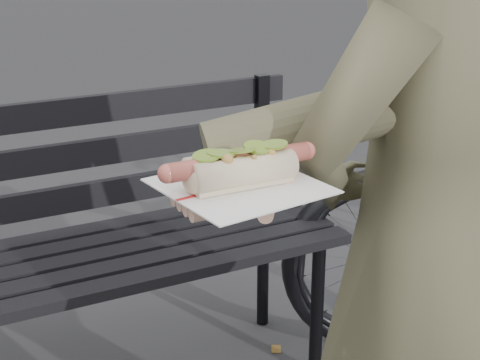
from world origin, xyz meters
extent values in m
cylinder|color=black|center=(0.78, 0.79, 0.23)|extent=(0.04, 0.04, 0.45)
cylinder|color=black|center=(0.78, 1.13, 0.23)|extent=(0.04, 0.04, 0.45)
cube|color=black|center=(0.11, 0.78, 0.47)|extent=(1.50, 0.07, 0.03)
cube|color=black|center=(0.11, 0.87, 0.47)|extent=(1.50, 0.07, 0.03)
cube|color=black|center=(0.11, 0.96, 0.47)|extent=(1.50, 0.07, 0.03)
cube|color=black|center=(0.11, 1.05, 0.47)|extent=(1.50, 0.07, 0.03)
cube|color=black|center=(0.11, 1.14, 0.47)|extent=(1.50, 0.07, 0.03)
cube|color=black|center=(0.78, 1.15, 0.67)|extent=(0.04, 0.03, 0.42)
cube|color=black|center=(0.11, 1.17, 0.57)|extent=(1.50, 0.02, 0.08)
cube|color=black|center=(0.11, 1.17, 0.70)|extent=(1.50, 0.02, 0.08)
cube|color=black|center=(0.11, 1.17, 0.83)|extent=(1.50, 0.02, 0.08)
imported|color=brown|center=(0.48, 0.02, 0.80)|extent=(0.64, 0.48, 1.61)
cylinder|color=brown|center=(0.34, 0.02, 1.08)|extent=(0.51, 0.23, 0.19)
cylinder|color=#D8A384|center=(0.13, -0.04, 1.02)|extent=(0.09, 0.08, 0.07)
ellipsoid|color=#D8A384|center=(0.09, -0.05, 1.01)|extent=(0.10, 0.12, 0.03)
cylinder|color=#D8A384|center=(0.03, -0.08, 1.01)|extent=(0.06, 0.02, 0.02)
cylinder|color=#D8A384|center=(0.03, -0.06, 1.01)|extent=(0.06, 0.02, 0.02)
cylinder|color=#D8A384|center=(0.03, -0.04, 1.01)|extent=(0.06, 0.02, 0.02)
cylinder|color=#D8A384|center=(0.03, -0.02, 1.01)|extent=(0.06, 0.02, 0.02)
cylinder|color=#D8A384|center=(0.10, -0.11, 1.01)|extent=(0.04, 0.05, 0.02)
cube|color=white|center=(0.09, -0.05, 1.03)|extent=(0.21, 0.21, 0.00)
cube|color=#B21E1E|center=(0.09, -0.05, 1.03)|extent=(0.19, 0.03, 0.00)
cylinder|color=#BB5548|center=(0.09, -0.05, 1.06)|extent=(0.20, 0.03, 0.02)
sphere|color=#BB5548|center=(-0.01, -0.05, 1.06)|extent=(0.03, 0.03, 0.02)
sphere|color=#BB5548|center=(0.19, -0.05, 1.06)|extent=(0.03, 0.03, 0.02)
sphere|color=#9E6B2D|center=(0.13, -0.07, 1.07)|extent=(0.01, 0.01, 0.01)
sphere|color=#9E6B2D|center=(0.14, -0.05, 1.07)|extent=(0.01, 0.01, 0.01)
sphere|color=#9E6B2D|center=(0.14, -0.05, 1.07)|extent=(0.01, 0.01, 0.01)
sphere|color=#9E6B2D|center=(0.12, -0.06, 1.07)|extent=(0.01, 0.01, 0.01)
sphere|color=#9E6B2D|center=(0.08, -0.06, 1.07)|extent=(0.01, 0.01, 0.01)
sphere|color=#9E6B2D|center=(0.08, -0.07, 1.07)|extent=(0.01, 0.01, 0.01)
sphere|color=#9E6B2D|center=(0.09, -0.04, 1.07)|extent=(0.01, 0.01, 0.01)
sphere|color=#9E6B2D|center=(0.13, -0.07, 1.07)|extent=(0.01, 0.01, 0.01)
sphere|color=#9E6B2D|center=(0.08, -0.06, 1.07)|extent=(0.01, 0.01, 0.01)
sphere|color=#9E6B2D|center=(0.13, -0.05, 1.07)|extent=(0.01, 0.01, 0.01)
sphere|color=#9E6B2D|center=(0.12, -0.05, 1.07)|extent=(0.01, 0.01, 0.01)
sphere|color=#9E6B2D|center=(0.10, -0.07, 1.07)|extent=(0.01, 0.01, 0.01)
sphere|color=#9E6B2D|center=(0.12, -0.06, 1.07)|extent=(0.01, 0.01, 0.01)
sphere|color=#9E6B2D|center=(0.06, -0.05, 1.07)|extent=(0.01, 0.01, 0.01)
sphere|color=#9E6B2D|center=(0.08, -0.05, 1.07)|extent=(0.01, 0.01, 0.01)
sphere|color=#9E6B2D|center=(0.09, -0.07, 1.07)|extent=(0.01, 0.01, 0.01)
sphere|color=#9E6B2D|center=(0.11, -0.06, 1.07)|extent=(0.01, 0.01, 0.01)
sphere|color=#9E6B2D|center=(0.05, -0.06, 1.07)|extent=(0.01, 0.01, 0.01)
sphere|color=#9E6B2D|center=(0.15, -0.04, 1.07)|extent=(0.01, 0.01, 0.01)
sphere|color=#9E6B2D|center=(0.08, -0.06, 1.07)|extent=(0.01, 0.01, 0.01)
sphere|color=#9E6B2D|center=(0.07, -0.05, 1.07)|extent=(0.01, 0.01, 0.01)
sphere|color=#9E6B2D|center=(0.11, -0.06, 1.07)|extent=(0.01, 0.01, 0.01)
sphere|color=#9E6B2D|center=(0.06, -0.07, 1.07)|extent=(0.01, 0.01, 0.01)
sphere|color=#9E6B2D|center=(0.08, -0.06, 1.07)|extent=(0.01, 0.01, 0.01)
sphere|color=#9E6B2D|center=(0.06, -0.05, 1.07)|extent=(0.01, 0.01, 0.01)
sphere|color=#9E6B2D|center=(0.05, -0.05, 1.07)|extent=(0.01, 0.01, 0.01)
cylinder|color=olive|center=(0.04, -0.05, 1.08)|extent=(0.04, 0.04, 0.01)
cylinder|color=olive|center=(0.06, -0.05, 1.08)|extent=(0.04, 0.04, 0.01)
cylinder|color=olive|center=(0.09, -0.06, 1.08)|extent=(0.04, 0.04, 0.01)
cylinder|color=olive|center=(0.11, -0.05, 1.08)|extent=(0.04, 0.04, 0.01)
cylinder|color=olive|center=(0.14, -0.06, 1.08)|extent=(0.04, 0.04, 0.01)
cube|color=brown|center=(1.17, 1.59, 0.00)|extent=(0.08, 0.07, 0.00)
cube|color=brown|center=(0.51, 1.99, 0.00)|extent=(0.10, 0.10, 0.00)
cube|color=brown|center=(0.74, 0.96, 0.00)|extent=(0.05, 0.05, 0.00)
camera|label=1|loc=(-0.32, -0.85, 1.37)|focal=55.00mm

